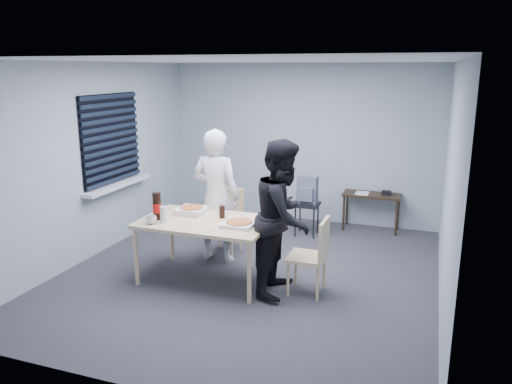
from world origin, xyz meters
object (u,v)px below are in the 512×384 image
at_px(dining_table, 206,225).
at_px(mug_b, 222,210).
at_px(chair_right, 314,251).
at_px(soda_bottle, 157,207).
at_px(chair_far, 227,216).
at_px(person_black, 283,217).
at_px(backpack, 307,190).
at_px(person_white, 216,196).
at_px(side_table, 372,199).
at_px(mug_a, 151,220).
at_px(stool, 307,210).

xyz_separation_m(dining_table, mug_b, (0.06, 0.34, 0.11)).
xyz_separation_m(chair_right, soda_bottle, (-1.88, -0.20, 0.40)).
xyz_separation_m(chair_far, person_black, (1.10, -0.99, 0.37)).
distance_m(dining_table, backpack, 2.16).
distance_m(dining_table, chair_right, 1.34).
xyz_separation_m(person_white, side_table, (1.79, 1.99, -0.37)).
distance_m(chair_far, soda_bottle, 1.29).
distance_m(person_black, mug_a, 1.54).
bearing_deg(mug_a, chair_right, 11.36).
height_order(stool, mug_a, mug_a).
relative_size(person_white, soda_bottle, 5.32).
height_order(stool, mug_b, mug_b).
distance_m(backpack, mug_a, 2.69).
distance_m(person_black, stool, 2.10).
bearing_deg(side_table, stool, -147.05).
relative_size(side_table, soda_bottle, 2.68).
height_order(chair_right, stool, chair_right).
xyz_separation_m(dining_table, chair_right, (1.32, 0.04, -0.18)).
distance_m(stool, soda_bottle, 2.60).
xyz_separation_m(dining_table, mug_a, (-0.54, -0.33, 0.11)).
distance_m(side_table, backpack, 1.10).
xyz_separation_m(mug_a, mug_b, (0.60, 0.67, -0.00)).
bearing_deg(soda_bottle, mug_b, 38.44).
bearing_deg(person_white, backpack, -122.37).
xyz_separation_m(dining_table, person_black, (0.96, 0.01, 0.19)).
bearing_deg(dining_table, side_table, 57.90).
distance_m(chair_far, person_black, 1.53).
xyz_separation_m(person_white, backpack, (0.88, 1.39, -0.17)).
bearing_deg(person_white, chair_right, 157.99).
bearing_deg(mug_a, person_white, 67.70).
xyz_separation_m(chair_right, mug_a, (-1.86, -0.37, 0.29)).
bearing_deg(soda_bottle, dining_table, 15.60).
bearing_deg(chair_far, dining_table, -81.71).
xyz_separation_m(chair_right, person_white, (-1.46, 0.59, 0.37)).
bearing_deg(chair_right, person_black, -175.59).
bearing_deg(mug_a, side_table, 53.58).
xyz_separation_m(chair_far, chair_right, (1.47, -0.96, 0.00)).
xyz_separation_m(side_table, mug_b, (-1.58, -2.28, 0.28)).
relative_size(chair_right, mug_a, 7.24).
height_order(person_white, mug_b, person_white).
relative_size(chair_far, mug_a, 7.24).
bearing_deg(chair_right, dining_table, -178.32).
relative_size(dining_table, mug_a, 12.54).
height_order(dining_table, stool, dining_table).
distance_m(person_white, stool, 1.73).
xyz_separation_m(stool, soda_bottle, (-1.30, -2.19, 0.51)).
bearing_deg(backpack, chair_far, -151.47).
bearing_deg(person_white, soda_bottle, 61.91).
bearing_deg(mug_a, person_black, 13.01).
bearing_deg(person_black, backpack, 6.10).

